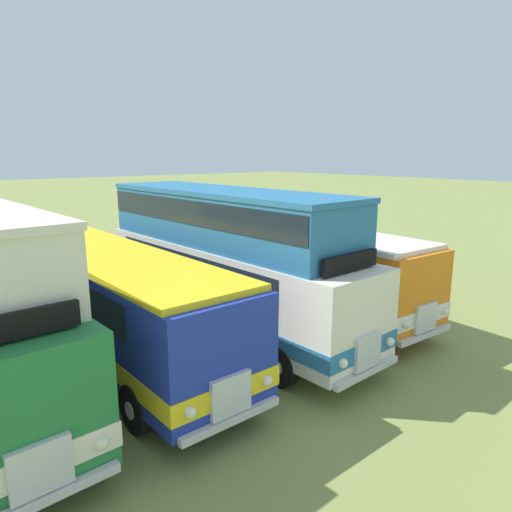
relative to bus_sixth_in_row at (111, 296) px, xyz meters
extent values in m
cube|color=#19232D|center=(-3.26, -5.18, 0.60)|extent=(2.20, 0.20, 0.90)
cube|color=silver|center=(-3.25, -5.29, -0.65)|extent=(0.90, 0.16, 0.80)
cube|color=silver|center=(-3.25, -5.32, -1.15)|extent=(2.30, 0.24, 0.16)
sphere|color=#EAEACC|center=(-2.35, -5.26, -0.65)|extent=(0.22, 0.22, 0.22)
cube|color=black|center=(-3.28, -4.69, 1.35)|extent=(1.90, 0.20, 0.40)
cylinder|color=black|center=(-2.18, -3.59, -1.23)|extent=(0.33, 1.05, 1.04)
cylinder|color=silver|center=(-2.03, -3.58, -1.23)|extent=(0.04, 0.36, 0.36)
cube|color=#1E339E|center=(0.00, -0.05, -0.05)|extent=(2.69, 10.54, 2.30)
cube|color=yellow|center=(0.00, -0.05, -0.65)|extent=(2.73, 10.58, 0.44)
cube|color=#19232D|center=(-0.01, 0.35, 0.55)|extent=(2.67, 8.14, 0.76)
cube|color=#19232D|center=(0.09, -5.23, 0.60)|extent=(2.20, 0.14, 0.90)
cube|color=silver|center=(0.10, -5.34, -0.65)|extent=(0.90, 0.14, 0.80)
cube|color=silver|center=(0.10, -5.37, -1.15)|extent=(2.30, 0.18, 0.16)
sphere|color=#EAEACC|center=(1.00, -5.34, -0.65)|extent=(0.22, 0.22, 0.22)
sphere|color=#EAEACC|center=(-0.80, -5.37, -0.65)|extent=(0.22, 0.22, 0.22)
cube|color=yellow|center=(0.00, -0.05, 1.17)|extent=(2.64, 10.14, 0.14)
cylinder|color=black|center=(1.22, -3.67, -1.23)|extent=(0.30, 1.04, 1.04)
cylinder|color=silver|center=(1.37, -3.67, -1.23)|extent=(0.03, 0.36, 0.36)
cylinder|color=black|center=(-1.08, -3.71, -1.23)|extent=(0.30, 1.04, 1.04)
cylinder|color=silver|center=(-1.23, -3.72, -1.23)|extent=(0.03, 0.36, 0.36)
cylinder|color=black|center=(1.09, 3.42, -1.23)|extent=(0.30, 1.04, 1.04)
cylinder|color=silver|center=(1.24, 3.42, -1.23)|extent=(0.03, 0.36, 0.36)
cylinder|color=black|center=(-1.21, 3.38, -1.23)|extent=(0.30, 1.04, 1.04)
cylinder|color=silver|center=(-1.36, 3.38, -1.23)|extent=(0.03, 0.36, 0.36)
cube|color=silver|center=(3.49, -0.59, -0.05)|extent=(2.87, 10.26, 2.30)
cube|color=teal|center=(3.49, -0.59, -0.65)|extent=(2.91, 10.30, 0.44)
cube|color=#19232D|center=(3.48, -0.19, 0.55)|extent=(2.81, 7.86, 0.76)
cube|color=#19232D|center=(3.67, -5.62, 0.60)|extent=(2.20, 0.18, 0.90)
cube|color=silver|center=(3.68, -5.73, -0.65)|extent=(0.90, 0.15, 0.80)
cube|color=silver|center=(3.68, -5.76, -1.15)|extent=(2.30, 0.22, 0.16)
sphere|color=#EAEACC|center=(4.58, -5.71, -0.65)|extent=(0.22, 0.22, 0.22)
sphere|color=#EAEACC|center=(2.78, -5.77, -0.65)|extent=(0.22, 0.22, 0.22)
cube|color=teal|center=(3.48, -0.34, 1.85)|extent=(2.74, 9.36, 1.50)
cube|color=teal|center=(3.48, -0.34, 2.67)|extent=(2.80, 9.46, 0.14)
cube|color=#19232D|center=(3.48, -0.34, 2.15)|extent=(2.77, 9.26, 0.68)
cube|color=black|center=(3.66, -5.13, 1.35)|extent=(1.90, 0.19, 0.40)
cylinder|color=black|center=(4.77, -4.04, -1.23)|extent=(0.32, 1.05, 1.04)
cylinder|color=silver|center=(4.92, -4.03, -1.23)|extent=(0.03, 0.36, 0.36)
cylinder|color=black|center=(2.47, -4.12, -1.23)|extent=(0.32, 1.05, 1.04)
cylinder|color=silver|center=(2.32, -4.13, -1.23)|extent=(0.03, 0.36, 0.36)
cylinder|color=black|center=(4.52, 2.73, -1.23)|extent=(0.32, 1.05, 1.04)
cylinder|color=silver|center=(4.67, 2.74, -1.23)|extent=(0.03, 0.36, 0.36)
cylinder|color=black|center=(2.22, 2.65, -1.23)|extent=(0.32, 1.05, 1.04)
cylinder|color=silver|center=(2.07, 2.65, -1.23)|extent=(0.03, 0.36, 0.36)
cube|color=orange|center=(6.98, -0.38, -0.05)|extent=(2.95, 9.92, 2.30)
cube|color=white|center=(6.98, -0.38, -0.65)|extent=(2.99, 9.97, 0.44)
cube|color=#19232D|center=(7.00, 0.02, 0.55)|extent=(2.87, 7.53, 0.76)
cube|color=#19232D|center=(6.76, -5.22, 0.60)|extent=(2.20, 0.20, 0.90)
cube|color=silver|center=(6.75, -5.33, -0.65)|extent=(0.90, 0.16, 0.80)
cube|color=silver|center=(6.75, -5.36, -1.15)|extent=(2.30, 0.25, 0.16)
sphere|color=#EAEACC|center=(7.65, -5.38, -0.65)|extent=(0.22, 0.22, 0.22)
sphere|color=#EAEACC|center=(5.85, -5.30, -0.65)|extent=(0.22, 0.22, 0.22)
cube|color=white|center=(6.98, -0.38, 1.17)|extent=(2.89, 9.52, 0.14)
cylinder|color=black|center=(7.98, -3.74, -1.23)|extent=(0.33, 1.05, 1.04)
cylinder|color=silver|center=(8.13, -3.74, -1.23)|extent=(0.04, 0.36, 0.36)
cylinder|color=black|center=(5.68, -3.63, -1.23)|extent=(0.33, 1.05, 1.04)
cylinder|color=silver|center=(5.53, -3.62, -1.23)|extent=(0.04, 0.36, 0.36)
cylinder|color=black|center=(8.27, 2.68, -1.23)|extent=(0.33, 1.05, 1.04)
cylinder|color=silver|center=(8.42, 2.67, -1.23)|extent=(0.04, 0.36, 0.36)
cylinder|color=black|center=(5.98, 2.78, -1.23)|extent=(0.33, 1.05, 1.04)
cylinder|color=silver|center=(5.83, 2.79, -1.23)|extent=(0.04, 0.36, 0.36)
cylinder|color=#8C704C|center=(-0.16, 8.82, -1.23)|extent=(0.08, 0.08, 1.05)
cylinder|color=#8C704C|center=(9.98, 8.82, -1.23)|extent=(0.08, 0.08, 1.05)
camera|label=1|loc=(-4.54, -11.79, 3.78)|focal=32.57mm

